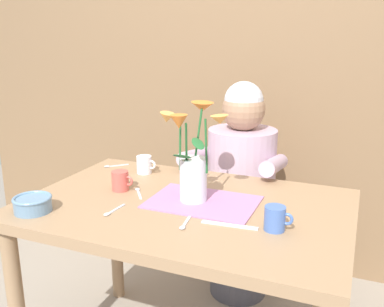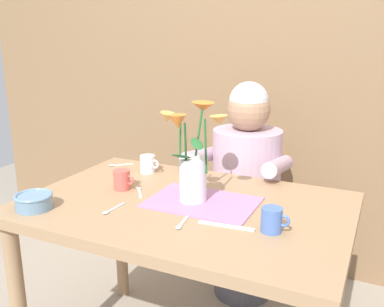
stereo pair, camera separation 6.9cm
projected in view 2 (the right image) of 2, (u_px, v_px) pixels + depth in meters
name	position (u px, v px, depth m)	size (l,w,h in m)	color
wood_panel_backdrop	(267.00, 53.00, 2.37)	(4.00, 0.10, 2.50)	brown
dining_table	(185.00, 227.00, 1.61)	(1.20, 0.80, 0.74)	#9E7A56
seated_person	(245.00, 195.00, 2.15)	(0.45, 0.47, 1.14)	#4C4C56
striped_placemat	(202.00, 202.00, 1.59)	(0.40, 0.28, 0.01)	#B275A3
flower_vase	(193.00, 161.00, 1.56)	(0.28, 0.27, 0.36)	silver
ceramic_bowl	(34.00, 201.00, 1.53)	(0.14, 0.14, 0.06)	#6689A8
dinner_knife	(226.00, 226.00, 1.39)	(0.19, 0.02, 0.01)	silver
coffee_cup	(122.00, 180.00, 1.72)	(0.09, 0.07, 0.08)	#CC564C
tea_cup	(148.00, 164.00, 1.93)	(0.09, 0.07, 0.08)	silver
ceramic_mug	(272.00, 220.00, 1.34)	(0.09, 0.07, 0.08)	#476BB7
spoon_0	(111.00, 210.00, 1.51)	(0.02, 0.12, 0.01)	silver
spoon_1	(181.00, 224.00, 1.40)	(0.03, 0.12, 0.01)	silver
spoon_2	(139.00, 191.00, 1.70)	(0.08, 0.10, 0.01)	silver
spoon_3	(117.00, 165.00, 2.04)	(0.10, 0.09, 0.01)	silver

